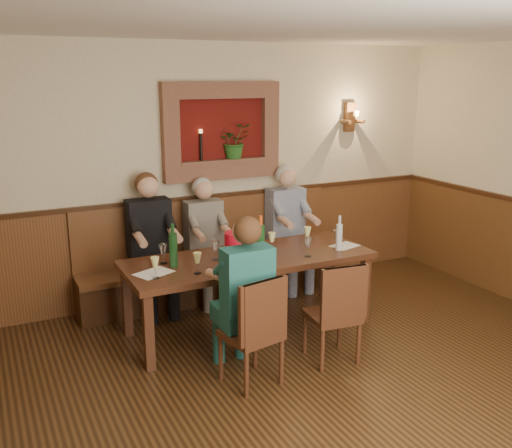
{
  "coord_description": "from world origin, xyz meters",
  "views": [
    {
      "loc": [
        -2.27,
        -2.87,
        2.44
      ],
      "look_at": [
        0.1,
        1.9,
        1.05
      ],
      "focal_mm": 40.0,
      "sensor_mm": 36.0,
      "label": 1
    }
  ],
  "objects_px": {
    "chair_near_right": "(332,332)",
    "bench": "(213,269)",
    "dining_table": "(249,264)",
    "wine_bottle_green_b": "(173,249)",
    "person_bench_mid": "(207,252)",
    "water_bottle": "(339,236)",
    "person_chair_front": "(243,310)",
    "spittoon_bucket": "(237,246)",
    "person_bench_left": "(153,256)",
    "wine_bottle_green_a": "(261,241)",
    "chair_near_left": "(252,352)",
    "person_bench_right": "(289,238)"
  },
  "relations": [
    {
      "from": "person_chair_front",
      "to": "spittoon_bucket",
      "type": "distance_m",
      "value": 0.87
    },
    {
      "from": "person_bench_mid",
      "to": "person_bench_right",
      "type": "bearing_deg",
      "value": -0.12
    },
    {
      "from": "person_bench_left",
      "to": "person_bench_mid",
      "type": "distance_m",
      "value": 0.61
    },
    {
      "from": "dining_table",
      "to": "wine_bottle_green_b",
      "type": "distance_m",
      "value": 0.79
    },
    {
      "from": "person_chair_front",
      "to": "wine_bottle_green_b",
      "type": "bearing_deg",
      "value": 111.09
    },
    {
      "from": "chair_near_left",
      "to": "chair_near_right",
      "type": "relative_size",
      "value": 1.02
    },
    {
      "from": "person_bench_mid",
      "to": "water_bottle",
      "type": "distance_m",
      "value": 1.49
    },
    {
      "from": "person_bench_mid",
      "to": "spittoon_bucket",
      "type": "distance_m",
      "value": 0.92
    },
    {
      "from": "wine_bottle_green_a",
      "to": "wine_bottle_green_b",
      "type": "height_order",
      "value": "wine_bottle_green_a"
    },
    {
      "from": "person_bench_mid",
      "to": "wine_bottle_green_a",
      "type": "height_order",
      "value": "person_bench_mid"
    },
    {
      "from": "spittoon_bucket",
      "to": "person_bench_left",
      "type": "bearing_deg",
      "value": 123.92
    },
    {
      "from": "spittoon_bucket",
      "to": "wine_bottle_green_b",
      "type": "relative_size",
      "value": 0.65
    },
    {
      "from": "person_bench_left",
      "to": "person_bench_right",
      "type": "height_order",
      "value": "person_bench_left"
    },
    {
      "from": "bench",
      "to": "wine_bottle_green_a",
      "type": "bearing_deg",
      "value": -85.71
    },
    {
      "from": "chair_near_right",
      "to": "wine_bottle_green_b",
      "type": "xyz_separation_m",
      "value": [
        -1.11,
        0.95,
        0.65
      ]
    },
    {
      "from": "dining_table",
      "to": "person_chair_front",
      "type": "xyz_separation_m",
      "value": [
        -0.43,
        -0.78,
        -0.1
      ]
    },
    {
      "from": "dining_table",
      "to": "chair_near_right",
      "type": "height_order",
      "value": "chair_near_right"
    },
    {
      "from": "person_bench_mid",
      "to": "dining_table",
      "type": "bearing_deg",
      "value": -82.74
    },
    {
      "from": "chair_near_right",
      "to": "chair_near_left",
      "type": "bearing_deg",
      "value": -171.23
    },
    {
      "from": "water_bottle",
      "to": "person_bench_mid",
      "type": "bearing_deg",
      "value": 133.86
    },
    {
      "from": "wine_bottle_green_a",
      "to": "bench",
      "type": "bearing_deg",
      "value": 94.29
    },
    {
      "from": "person_chair_front",
      "to": "spittoon_bucket",
      "type": "relative_size",
      "value": 5.31
    },
    {
      "from": "person_chair_front",
      "to": "spittoon_bucket",
      "type": "xyz_separation_m",
      "value": [
        0.29,
        0.76,
        0.31
      ]
    },
    {
      "from": "person_chair_front",
      "to": "wine_bottle_green_a",
      "type": "bearing_deg",
      "value": 53.19
    },
    {
      "from": "chair_near_right",
      "to": "person_chair_front",
      "type": "xyz_separation_m",
      "value": [
        -0.8,
        0.14,
        0.31
      ]
    },
    {
      "from": "dining_table",
      "to": "person_bench_mid",
      "type": "distance_m",
      "value": 0.85
    },
    {
      "from": "dining_table",
      "to": "wine_bottle_green_a",
      "type": "height_order",
      "value": "wine_bottle_green_a"
    },
    {
      "from": "person_bench_right",
      "to": "water_bottle",
      "type": "bearing_deg",
      "value": -91.23
    },
    {
      "from": "chair_near_right",
      "to": "person_bench_right",
      "type": "relative_size",
      "value": 0.63
    },
    {
      "from": "bench",
      "to": "person_bench_right",
      "type": "relative_size",
      "value": 2.07
    },
    {
      "from": "person_chair_front",
      "to": "wine_bottle_green_b",
      "type": "distance_m",
      "value": 0.94
    },
    {
      "from": "bench",
      "to": "chair_near_left",
      "type": "height_order",
      "value": "bench"
    },
    {
      "from": "dining_table",
      "to": "wine_bottle_green_b",
      "type": "xyz_separation_m",
      "value": [
        -0.75,
        0.03,
        0.24
      ]
    },
    {
      "from": "person_bench_mid",
      "to": "water_bottle",
      "type": "xyz_separation_m",
      "value": [
        1.0,
        -1.05,
        0.32
      ]
    },
    {
      "from": "bench",
      "to": "wine_bottle_green_b",
      "type": "distance_m",
      "value": 1.32
    },
    {
      "from": "dining_table",
      "to": "water_bottle",
      "type": "bearing_deg",
      "value": -12.98
    },
    {
      "from": "person_chair_front",
      "to": "wine_bottle_green_b",
      "type": "relative_size",
      "value": 3.44
    },
    {
      "from": "spittoon_bucket",
      "to": "person_chair_front",
      "type": "bearing_deg",
      "value": -111.25
    },
    {
      "from": "person_bench_left",
      "to": "bench",
      "type": "bearing_deg",
      "value": 8.54
    },
    {
      "from": "chair_near_left",
      "to": "person_chair_front",
      "type": "xyz_separation_m",
      "value": [
        -0.0,
        0.17,
        0.3
      ]
    },
    {
      "from": "chair_near_right",
      "to": "wine_bottle_green_a",
      "type": "bearing_deg",
      "value": 115.97
    },
    {
      "from": "dining_table",
      "to": "water_bottle",
      "type": "height_order",
      "value": "water_bottle"
    },
    {
      "from": "chair_near_right",
      "to": "spittoon_bucket",
      "type": "distance_m",
      "value": 1.2
    },
    {
      "from": "chair_near_left",
      "to": "spittoon_bucket",
      "type": "relative_size",
      "value": 3.57
    },
    {
      "from": "person_chair_front",
      "to": "wine_bottle_green_a",
      "type": "distance_m",
      "value": 0.92
    },
    {
      "from": "person_bench_left",
      "to": "wine_bottle_green_a",
      "type": "distance_m",
      "value": 1.26
    },
    {
      "from": "person_chair_front",
      "to": "chair_near_right",
      "type": "bearing_deg",
      "value": -9.75
    },
    {
      "from": "chair_near_right",
      "to": "bench",
      "type": "bearing_deg",
      "value": 107.7
    },
    {
      "from": "chair_near_left",
      "to": "chair_near_right",
      "type": "bearing_deg",
      "value": -8.69
    },
    {
      "from": "chair_near_right",
      "to": "water_bottle",
      "type": "height_order",
      "value": "water_bottle"
    }
  ]
}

